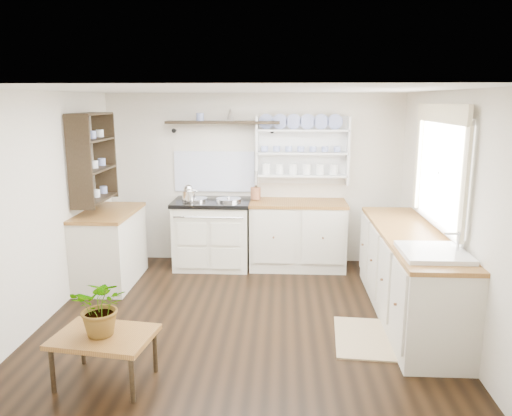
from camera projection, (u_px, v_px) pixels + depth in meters
The scene contains 19 objects.
floor at pixel (243, 316), 5.21m from camera, with size 4.00×3.80×0.01m, color black.
wall_back at pixel (254, 179), 6.82m from camera, with size 4.00×0.02×2.30m, color beige.
wall_right at pixel (447, 211), 4.86m from camera, with size 0.02×3.80×2.30m, color beige.
wall_left at pixel (47, 206), 5.07m from camera, with size 0.02×3.80×2.30m, color beige.
ceiling at pixel (242, 90), 4.73m from camera, with size 4.00×3.80×0.01m, color white.
window at pixel (440, 166), 4.92m from camera, with size 0.08×1.55×1.22m.
aga_cooker at pixel (212, 233), 6.67m from camera, with size 1.02×0.71×0.94m.
back_cabinets at pixel (297, 234), 6.64m from camera, with size 1.27×0.63×0.90m.
right_cabinets at pixel (409, 274), 5.12m from camera, with size 0.62×2.43×0.90m.
belfast_sink at pixel (432, 266), 4.32m from camera, with size 0.55×0.60×0.45m.
left_cabinets at pixel (110, 246), 6.08m from camera, with size 0.62×1.13×0.90m.
plate_rack at pixel (302, 150), 6.67m from camera, with size 1.20×0.22×0.90m.
high_shelf at pixel (223, 123), 6.56m from camera, with size 1.50×0.29×0.16m.
left_shelving at pixel (93, 157), 5.86m from camera, with size 0.28×0.80×1.05m, color black.
kettle at pixel (189, 193), 6.45m from camera, with size 0.17×0.17×0.20m, color silver, non-canonical shape.
utensil_crock at pixel (256, 193), 6.64m from camera, with size 0.13×0.13×0.16m, color #975837.
center_table at pixel (104, 340), 3.91m from camera, with size 0.82×0.64×0.41m.
potted_plant at pixel (102, 306), 3.86m from camera, with size 0.42×0.37×0.47m, color #3F7233.
floor_rug at pixel (365, 338), 4.71m from camera, with size 0.55×0.85×0.02m, color #907D53.
Camera 1 is at (0.39, -4.84, 2.20)m, focal length 35.00 mm.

